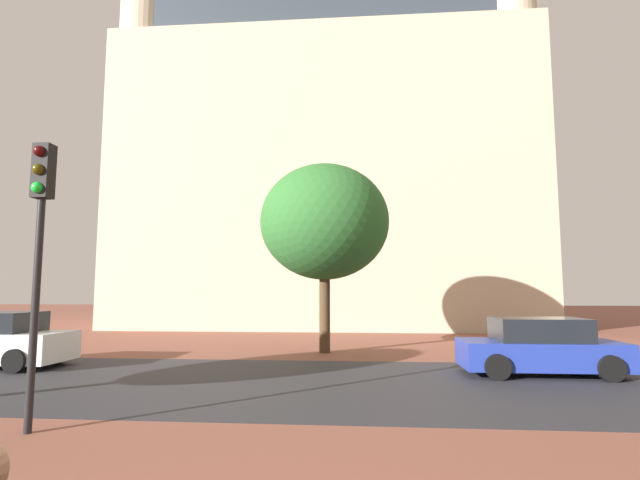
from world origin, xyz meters
The scene contains 6 objects.
ground_plane centered at (0.00, 10.00, 0.00)m, with size 120.00×120.00×0.00m, color brown.
street_asphalt_strip centered at (0.00, 9.86, 0.00)m, with size 120.00×7.14×0.00m, color #2D2D33.
landmark_building centered at (-1.01, 29.92, 10.46)m, with size 25.05×13.42×32.11m.
car_blue centered at (5.63, 11.44, 0.70)m, with size 4.05×1.94×1.47m.
traffic_light_pole centered at (-4.22, 5.46, 3.21)m, with size 0.28×0.34×4.59m.
tree_curb_far centered at (-0.33, 15.44, 4.67)m, with size 4.68×4.68×6.79m.
Camera 1 is at (0.94, -1.77, 2.20)m, focal length 26.82 mm.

